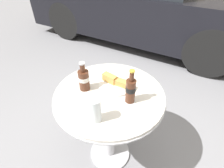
# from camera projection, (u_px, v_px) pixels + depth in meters

# --- Properties ---
(ground_plane) EXTENTS (30.00, 30.00, 0.00)m
(ground_plane) POSITION_uv_depth(u_px,v_px,m) (110.00, 153.00, 1.63)
(ground_plane) COLOR gray
(bistro_table) EXTENTS (0.75, 0.75, 0.74)m
(bistro_table) POSITION_uv_depth(u_px,v_px,m) (109.00, 110.00, 1.27)
(bistro_table) COLOR #B7B7BC
(bistro_table) RESTS_ON ground_plane
(cola_bottle_left) EXTENTS (0.06, 0.06, 0.23)m
(cola_bottle_left) POSITION_uv_depth(u_px,v_px,m) (131.00, 90.00, 1.05)
(cola_bottle_left) COLOR #4C2819
(cola_bottle_left) RESTS_ON bistro_table
(cola_bottle_right) EXTENTS (0.07, 0.07, 0.21)m
(cola_bottle_right) POSITION_uv_depth(u_px,v_px,m) (84.00, 79.00, 1.15)
(cola_bottle_right) COLOR #4C2819
(cola_bottle_right) RESTS_ON bistro_table
(drinking_glass) EXTENTS (0.07, 0.07, 0.15)m
(drinking_glass) POSITION_uv_depth(u_px,v_px,m) (95.00, 111.00, 0.94)
(drinking_glass) COLOR silver
(drinking_glass) RESTS_ON bistro_table
(lunch_plate_near) EXTENTS (0.24, 0.23, 0.07)m
(lunch_plate_near) POSITION_uv_depth(u_px,v_px,m) (116.00, 83.00, 1.21)
(lunch_plate_near) COLOR white
(lunch_plate_near) RESTS_ON bistro_table
(parked_car) EXTENTS (4.20, 1.80, 1.36)m
(parked_car) POSITION_uv_depth(u_px,v_px,m) (143.00, 3.00, 3.29)
(parked_car) COLOR black
(parked_car) RESTS_ON ground_plane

